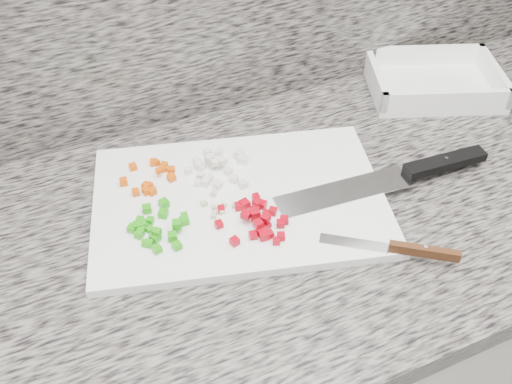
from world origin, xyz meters
The scene contains 11 objects.
cabinet centered at (0.00, 1.44, 0.43)m, with size 3.92×0.62×0.86m, color white.
countertop centered at (0.00, 1.44, 0.88)m, with size 3.96×0.64×0.04m, color slate.
cutting_board centered at (-0.03, 1.48, 0.91)m, with size 0.46×0.31×0.02m, color white.
carrot_pile centered at (-0.15, 1.57, 0.92)m, with size 0.09×0.08×0.02m.
onion_pile centered at (-0.04, 1.55, 0.92)m, with size 0.11×0.11×0.02m.
green_pepper_pile centered at (-0.17, 1.46, 0.92)m, with size 0.09×0.11×0.02m.
red_pepper_pile centered at (-0.03, 1.41, 0.92)m, with size 0.11×0.11×0.02m.
garlic_pile centered at (-0.08, 1.47, 0.92)m, with size 0.05×0.06×0.01m.
chef_knife centered at (0.24, 1.41, 0.92)m, with size 0.38×0.07×0.02m.
paring_knife centered at (0.14, 1.27, 0.92)m, with size 0.17×0.13×0.02m.
tray centered at (0.45, 1.62, 0.92)m, with size 0.30×0.26×0.05m.
Camera 1 is at (-0.28, 0.87, 1.54)m, focal length 40.00 mm.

